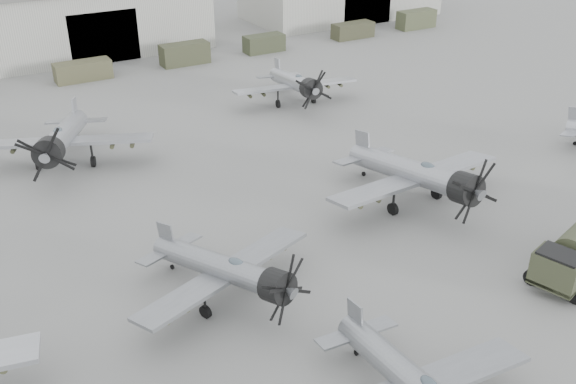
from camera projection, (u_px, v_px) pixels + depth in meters
The scene contains 11 objects.
ground at pixel (405, 322), 34.11m from camera, with size 220.00×220.00×0.00m, color #60605D.
hangar_center at pixel (87, 15), 79.41m from camera, with size 29.00×14.80×8.70m.
support_truck_3 at pixel (83, 71), 70.02m from camera, with size 6.04×2.20×2.06m, color #48472F.
support_truck_4 at pixel (185, 54), 75.20m from camera, with size 5.68×2.20×2.46m, color #383B26.
support_truck_5 at pixel (264, 43), 79.97m from camera, with size 5.04×2.20×2.10m, color #343925.
support_truck_6 at pixel (353, 30), 85.99m from camera, with size 5.75×2.20×2.02m, color #373824.
support_truck_7 at pixel (416, 19), 90.74m from camera, with size 5.66×2.20×2.50m, color #42482F.
aircraft_mid_1 at pixel (229, 271), 34.65m from camera, with size 11.63×10.48×4.68m.
aircraft_mid_2 at pixel (420, 175), 44.08m from camera, with size 13.82×12.43×5.52m.
aircraft_far_0 at pixel (61, 139), 49.59m from camera, with size 13.65×12.36×5.56m.
aircraft_far_1 at pixel (297, 83), 62.33m from camera, with size 12.55×11.30×4.98m.
Camera 1 is at (-18.86, -20.13, 22.12)m, focal length 40.00 mm.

